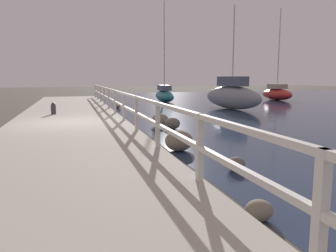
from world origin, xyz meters
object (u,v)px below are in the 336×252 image
mooring_bollard (53,108)px  sailboat_red (277,93)px  sailboat_teal (164,95)px  sailboat_gray (232,96)px

mooring_bollard → sailboat_red: size_ratio=0.07×
mooring_bollard → sailboat_red: 20.44m
sailboat_teal → sailboat_red: bearing=0.3°
sailboat_teal → sailboat_red: sailboat_teal is taller
mooring_bollard → sailboat_gray: (10.51, 2.73, 0.30)m
sailboat_gray → sailboat_red: 10.09m
sailboat_gray → sailboat_teal: 7.51m
mooring_bollard → sailboat_red: sailboat_red is taller
mooring_bollard → sailboat_red: (18.24, 9.21, 0.05)m
sailboat_gray → sailboat_red: bearing=27.3°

